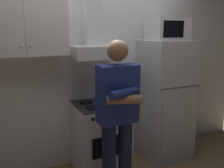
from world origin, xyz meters
TOP-DOWN VIEW (x-y plane):
  - back_wall_tiled at (0.00, 0.60)m, footprint 4.80×0.10m
  - upper_cabinet at (-0.85, 0.37)m, footprint 0.90×0.37m
  - stove_oven at (-0.05, 0.25)m, footprint 0.60×0.62m
  - range_hood at (-0.05, 0.38)m, footprint 0.60×0.44m
  - refrigerator at (0.90, 0.25)m, footprint 0.60×0.62m
  - microwave at (0.90, 0.27)m, footprint 0.48×0.37m
  - person_standing at (-0.10, -0.36)m, footprint 0.38×0.33m
  - cooking_pot at (0.08, 0.13)m, footprint 0.32×0.22m

SIDE VIEW (x-z plane):
  - stove_oven at x=-0.05m, z-range 0.00..0.87m
  - refrigerator at x=0.90m, z-range 0.00..1.60m
  - person_standing at x=-0.10m, z-range 0.08..1.72m
  - cooking_pot at x=0.08m, z-range 0.87..0.98m
  - back_wall_tiled at x=0.00m, z-range 0.00..2.70m
  - range_hood at x=-0.05m, z-range 1.22..1.97m
  - microwave at x=0.90m, z-range 1.60..1.88m
  - upper_cabinet at x=-0.85m, z-range 1.45..2.05m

